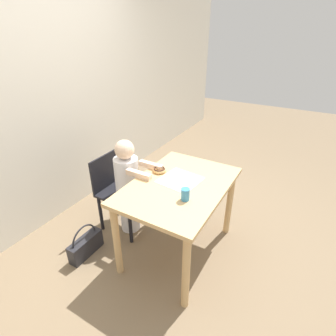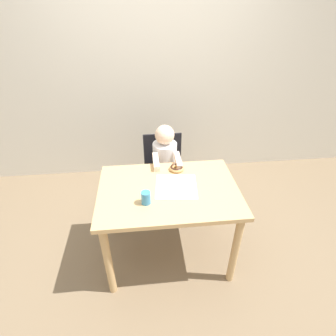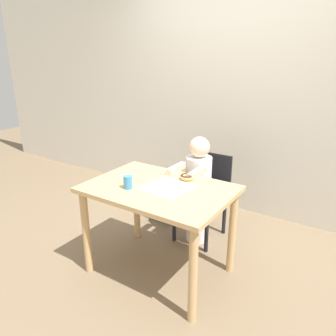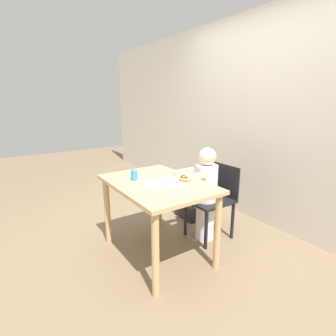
{
  "view_description": "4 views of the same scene",
  "coord_description": "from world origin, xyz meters",
  "px_view_note": "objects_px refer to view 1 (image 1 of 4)",
  "views": [
    {
      "loc": [
        -1.68,
        -0.86,
        1.91
      ],
      "look_at": [
        0.01,
        0.11,
        0.87
      ],
      "focal_mm": 28.0,
      "sensor_mm": 36.0,
      "label": 1
    },
    {
      "loc": [
        -0.17,
        -1.6,
        2.01
      ],
      "look_at": [
        0.01,
        0.11,
        0.87
      ],
      "focal_mm": 28.0,
      "sensor_mm": 36.0,
      "label": 2
    },
    {
      "loc": [
        1.31,
        -1.87,
        1.71
      ],
      "look_at": [
        0.01,
        0.11,
        0.87
      ],
      "focal_mm": 35.0,
      "sensor_mm": 36.0,
      "label": 3
    },
    {
      "loc": [
        1.97,
        -1.21,
        1.5
      ],
      "look_at": [
        0.01,
        0.11,
        0.87
      ],
      "focal_mm": 28.0,
      "sensor_mm": 36.0,
      "label": 4
    }
  ],
  "objects_px": {
    "child_figure": "(128,187)",
    "handbag": "(86,245)",
    "chair": "(119,191)",
    "donut": "(159,170)",
    "cup": "(185,194)"
  },
  "relations": [
    {
      "from": "child_figure",
      "to": "handbag",
      "type": "xyz_separation_m",
      "value": [
        -0.51,
        0.14,
        -0.41
      ]
    },
    {
      "from": "chair",
      "to": "handbag",
      "type": "distance_m",
      "value": 0.61
    },
    {
      "from": "donut",
      "to": "handbag",
      "type": "distance_m",
      "value": 1.0
    },
    {
      "from": "child_figure",
      "to": "handbag",
      "type": "relative_size",
      "value": 2.88
    },
    {
      "from": "handbag",
      "to": "chair",
      "type": "bearing_deg",
      "value": -2.24
    },
    {
      "from": "donut",
      "to": "chair",
      "type": "bearing_deg",
      "value": 98.95
    },
    {
      "from": "chair",
      "to": "child_figure",
      "type": "relative_size",
      "value": 0.79
    },
    {
      "from": "chair",
      "to": "donut",
      "type": "distance_m",
      "value": 0.57
    },
    {
      "from": "cup",
      "to": "handbag",
      "type": "bearing_deg",
      "value": 109.37
    },
    {
      "from": "child_figure",
      "to": "cup",
      "type": "height_order",
      "value": "child_figure"
    },
    {
      "from": "child_figure",
      "to": "cup",
      "type": "bearing_deg",
      "value": -105.67
    },
    {
      "from": "chair",
      "to": "cup",
      "type": "xyz_separation_m",
      "value": [
        -0.2,
        -0.85,
        0.37
      ]
    },
    {
      "from": "chair",
      "to": "handbag",
      "type": "height_order",
      "value": "chair"
    },
    {
      "from": "child_figure",
      "to": "donut",
      "type": "xyz_separation_m",
      "value": [
        0.07,
        -0.33,
        0.25
      ]
    },
    {
      "from": "chair",
      "to": "donut",
      "type": "xyz_separation_m",
      "value": [
        0.07,
        -0.45,
        0.34
      ]
    }
  ]
}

